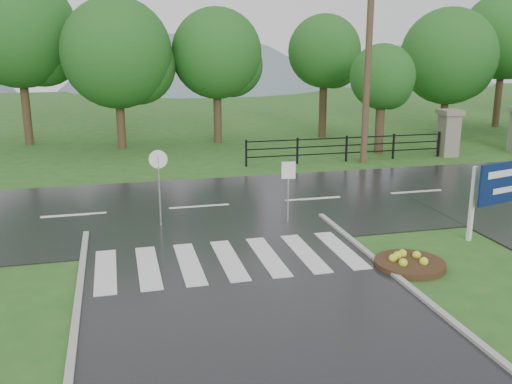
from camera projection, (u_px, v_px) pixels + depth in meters
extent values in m
plane|color=#28591D|center=(288.00, 369.00, 9.58)|extent=(120.00, 120.00, 0.00)
cube|color=black|center=(199.00, 208.00, 18.97)|extent=(90.00, 8.00, 0.04)
cube|color=silver|center=(106.00, 271.00, 13.56)|extent=(0.50, 2.80, 0.02)
cube|color=silver|center=(148.00, 267.00, 13.79)|extent=(0.50, 2.80, 0.02)
cube|color=silver|center=(189.00, 263.00, 14.03)|extent=(0.50, 2.80, 0.02)
cube|color=silver|center=(229.00, 260.00, 14.26)|extent=(0.50, 2.80, 0.02)
cube|color=silver|center=(268.00, 256.00, 14.50)|extent=(0.50, 2.80, 0.02)
cube|color=silver|center=(305.00, 253.00, 14.73)|extent=(0.50, 2.80, 0.02)
cube|color=silver|center=(341.00, 249.00, 14.97)|extent=(0.50, 2.80, 0.02)
cube|color=gray|center=(448.00, 136.00, 27.40)|extent=(0.80, 0.80, 2.00)
cube|color=#6B6659|center=(450.00, 112.00, 27.11)|extent=(1.00, 1.00, 0.24)
cube|color=black|center=(346.00, 153.00, 26.32)|extent=(9.50, 0.05, 0.05)
cube|color=black|center=(347.00, 145.00, 26.23)|extent=(9.50, 0.05, 0.05)
cube|color=black|center=(347.00, 138.00, 26.14)|extent=(9.50, 0.05, 0.05)
cube|color=black|center=(246.00, 153.00, 25.15)|extent=(0.08, 0.08, 1.20)
cube|color=black|center=(438.00, 144.00, 27.38)|extent=(0.08, 0.08, 1.20)
sphere|color=slate|center=(201.00, 216.00, 76.84)|extent=(48.00, 48.00, 48.00)
sphere|color=slate|center=(392.00, 173.00, 82.32)|extent=(36.00, 36.00, 36.00)
cube|color=silver|center=(472.00, 204.00, 15.57)|extent=(0.13, 0.13, 2.10)
cube|color=#0B1B4A|center=(511.00, 181.00, 15.70)|extent=(2.45, 0.74, 1.16)
cube|color=white|center=(511.00, 189.00, 15.72)|extent=(1.42, 0.40, 0.16)
cylinder|color=#332111|center=(410.00, 264.00, 13.90)|extent=(1.71, 1.71, 0.17)
cube|color=#939399|center=(288.00, 194.00, 17.16)|extent=(0.04, 0.04, 1.79)
cube|color=white|center=(289.00, 170.00, 16.95)|extent=(0.42, 0.06, 0.52)
cylinder|color=#939399|center=(160.00, 192.00, 16.74)|extent=(0.06, 0.06, 2.16)
cylinder|color=white|center=(158.00, 159.00, 16.48)|extent=(0.54, 0.10, 0.54)
cylinder|color=#473523|center=(368.00, 63.00, 24.97)|extent=(0.30, 0.30, 8.90)
cylinder|color=#3D2B1C|center=(380.00, 122.00, 27.98)|extent=(0.43, 0.43, 3.12)
sphere|color=#1A551A|center=(382.00, 77.00, 27.43)|extent=(3.14, 3.14, 3.14)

